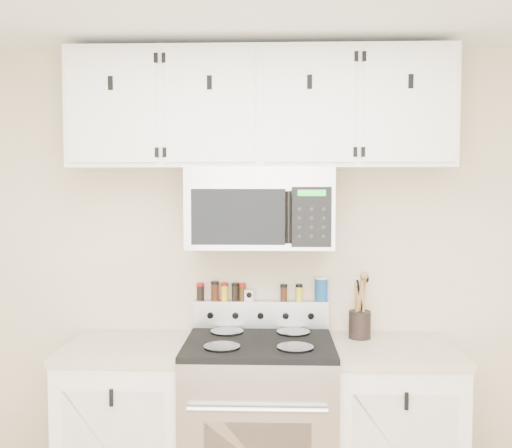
{
  "coord_description": "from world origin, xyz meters",
  "views": [
    {
      "loc": [
        0.08,
        -1.47,
        1.73
      ],
      "look_at": [
        -0.02,
        1.45,
        1.55
      ],
      "focal_mm": 40.0,
      "sensor_mm": 36.0,
      "label": 1
    }
  ],
  "objects_px": {
    "range": "(259,427)",
    "salt_canister": "(321,289)",
    "utensil_crock": "(360,322)",
    "microwave": "(260,208)"
  },
  "relations": [
    {
      "from": "range",
      "to": "microwave",
      "type": "relative_size",
      "value": 1.45
    },
    {
      "from": "salt_canister",
      "to": "microwave",
      "type": "bearing_deg",
      "value": -155.39
    },
    {
      "from": "utensil_crock",
      "to": "range",
      "type": "bearing_deg",
      "value": -162.79
    },
    {
      "from": "range",
      "to": "microwave",
      "type": "bearing_deg",
      "value": 89.77
    },
    {
      "from": "range",
      "to": "utensil_crock",
      "type": "height_order",
      "value": "utensil_crock"
    },
    {
      "from": "salt_canister",
      "to": "range",
      "type": "bearing_deg",
      "value": -140.3
    },
    {
      "from": "range",
      "to": "salt_canister",
      "type": "height_order",
      "value": "salt_canister"
    },
    {
      "from": "microwave",
      "to": "salt_canister",
      "type": "relative_size",
      "value": 5.64
    },
    {
      "from": "range",
      "to": "salt_canister",
      "type": "bearing_deg",
      "value": 39.7
    },
    {
      "from": "range",
      "to": "microwave",
      "type": "height_order",
      "value": "microwave"
    }
  ]
}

